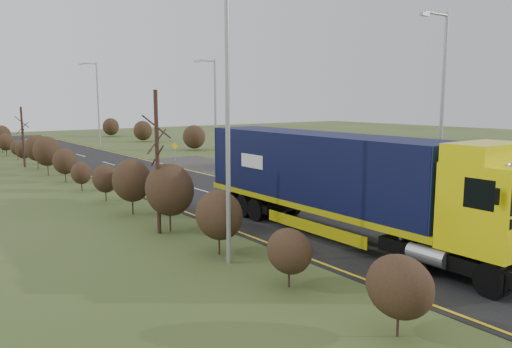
{
  "coord_description": "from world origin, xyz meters",
  "views": [
    {
      "loc": [
        -15.39,
        -15.09,
        5.66
      ],
      "look_at": [
        -1.4,
        3.98,
        2.11
      ],
      "focal_mm": 35.0,
      "sensor_mm": 36.0,
      "label": 1
    }
  ],
  "objects": [
    {
      "name": "lane_markings",
      "position": [
        0.0,
        9.69,
        0.03
      ],
      "size": [
        7.52,
        116.0,
        0.01
      ],
      "color": "yellow",
      "rests_on": "road"
    },
    {
      "name": "car_red_hatchback",
      "position": [
        6.49,
        14.21,
        0.63
      ],
      "size": [
        2.84,
        3.97,
        1.26
      ],
      "primitive_type": "imported",
      "rotation": [
        0.0,
        0.0,
        3.55
      ],
      "color": "maroon",
      "rests_on": "ground"
    },
    {
      "name": "ground",
      "position": [
        0.0,
        0.0,
        0.0
      ],
      "size": [
        160.0,
        160.0,
        0.0
      ],
      "primitive_type": "plane",
      "color": "#37461E",
      "rests_on": "ground"
    },
    {
      "name": "road",
      "position": [
        0.0,
        10.0,
        0.01
      ],
      "size": [
        8.0,
        120.0,
        0.02
      ],
      "primitive_type": "cube",
      "color": "black",
      "rests_on": "ground"
    },
    {
      "name": "lorry",
      "position": [
        -0.8,
        -1.03,
        2.47
      ],
      "size": [
        3.04,
        15.62,
        4.35
      ],
      "rotation": [
        0.0,
        0.0,
        -0.0
      ],
      "color": "black",
      "rests_on": "ground"
    },
    {
      "name": "streetlight_far",
      "position": [
        4.46,
        43.56,
        5.48
      ],
      "size": [
        2.1,
        0.2,
        9.9
      ],
      "color": "#989B9D",
      "rests_on": "ground"
    },
    {
      "name": "warning_board",
      "position": [
        5.8,
        26.56,
        1.02
      ],
      "size": [
        0.65,
        0.11,
        1.71
      ],
      "color": "#989B9D",
      "rests_on": "ground"
    },
    {
      "name": "left_pole",
      "position": [
        -6.24,
        -1.01,
        5.42
      ],
      "size": [
        0.16,
        0.16,
        10.84
      ],
      "primitive_type": "cylinder",
      "color": "#989B9D",
      "rests_on": "ground"
    },
    {
      "name": "streetlight_near",
      "position": [
        5.67,
        -1.12,
        5.33
      ],
      "size": [
        2.05,
        0.19,
        9.64
      ],
      "color": "#989B9D",
      "rests_on": "ground"
    },
    {
      "name": "streetlight_mid",
      "position": [
        4.95,
        18.11,
        4.78
      ],
      "size": [
        1.85,
        0.18,
        8.69
      ],
      "color": "#989B9D",
      "rests_on": "ground"
    },
    {
      "name": "hedgerow",
      "position": [
        -6.0,
        7.89,
        1.62
      ],
      "size": [
        2.24,
        102.04,
        6.05
      ],
      "color": "black",
      "rests_on": "ground"
    },
    {
      "name": "layby",
      "position": [
        6.5,
        20.0,
        0.01
      ],
      "size": [
        6.0,
        18.0,
        0.02
      ],
      "primitive_type": "cube",
      "color": "#292724",
      "rests_on": "ground"
    },
    {
      "name": "speed_sign",
      "position": [
        4.29,
        15.22,
        1.61
      ],
      "size": [
        0.64,
        0.1,
        2.31
      ],
      "color": "#989B9D",
      "rests_on": "ground"
    },
    {
      "name": "car_blue_sedan",
      "position": [
        7.71,
        19.38,
        0.77
      ],
      "size": [
        3.04,
        4.93,
        1.53
      ],
      "primitive_type": "imported",
      "rotation": [
        0.0,
        0.0,
        2.81
      ],
      "color": "#0A0936",
      "rests_on": "ground"
    }
  ]
}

